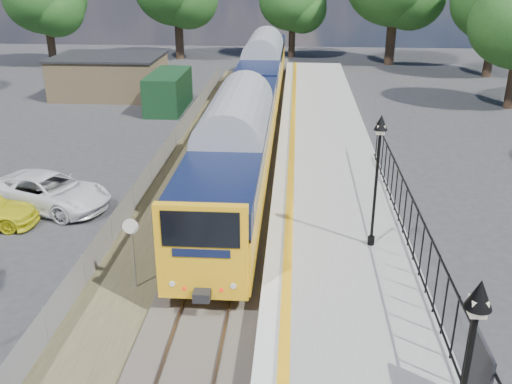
# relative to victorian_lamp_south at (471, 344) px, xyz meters

# --- Properties ---
(ground) EXTENTS (120.00, 120.00, 0.00)m
(ground) POSITION_rel_victorian_lamp_south_xyz_m (-5.50, 4.00, -4.30)
(ground) COLOR #2D2D30
(ground) RESTS_ON ground
(track_bed) EXTENTS (5.90, 80.00, 0.29)m
(track_bed) POSITION_rel_victorian_lamp_south_xyz_m (-5.97, 13.67, -4.21)
(track_bed) COLOR #473F38
(track_bed) RESTS_ON ground
(platform) EXTENTS (5.00, 70.00, 0.90)m
(platform) POSITION_rel_victorian_lamp_south_xyz_m (-1.30, 12.00, -3.85)
(platform) COLOR gray
(platform) RESTS_ON ground
(platform_edge) EXTENTS (0.90, 70.00, 0.01)m
(platform_edge) POSITION_rel_victorian_lamp_south_xyz_m (-3.36, 12.00, -3.39)
(platform_edge) COLOR silver
(platform_edge) RESTS_ON platform
(victorian_lamp_south) EXTENTS (0.44, 0.44, 4.60)m
(victorian_lamp_south) POSITION_rel_victorian_lamp_south_xyz_m (0.00, 0.00, 0.00)
(victorian_lamp_south) COLOR black
(victorian_lamp_south) RESTS_ON platform
(victorian_lamp_north) EXTENTS (0.44, 0.44, 4.60)m
(victorian_lamp_north) POSITION_rel_victorian_lamp_south_xyz_m (-0.20, 10.00, 0.00)
(victorian_lamp_north) COLOR black
(victorian_lamp_north) RESTS_ON platform
(palisade_fence) EXTENTS (0.12, 26.00, 2.00)m
(palisade_fence) POSITION_rel_victorian_lamp_south_xyz_m (1.05, 6.24, -2.46)
(palisade_fence) COLOR black
(palisade_fence) RESTS_ON platform
(wire_fence) EXTENTS (0.06, 52.00, 1.20)m
(wire_fence) POSITION_rel_victorian_lamp_south_xyz_m (-9.70, 16.00, -3.70)
(wire_fence) COLOR #999EA3
(wire_fence) RESTS_ON ground
(outbuilding) EXTENTS (10.80, 10.10, 3.12)m
(outbuilding) POSITION_rel_victorian_lamp_south_xyz_m (-16.41, 35.21, -2.78)
(outbuilding) COLOR tan
(outbuilding) RESTS_ON ground
(tree_line) EXTENTS (56.80, 43.80, 11.88)m
(tree_line) POSITION_rel_victorian_lamp_south_xyz_m (-4.10, 46.00, 2.31)
(tree_line) COLOR #332319
(tree_line) RESTS_ON ground
(train) EXTENTS (2.82, 40.83, 3.51)m
(train) POSITION_rel_victorian_lamp_south_xyz_m (-5.50, 26.91, -1.96)
(train) COLOR #F4AE15
(train) RESTS_ON ground
(speed_sign) EXTENTS (0.51, 0.12, 2.54)m
(speed_sign) POSITION_rel_victorian_lamp_south_xyz_m (-8.00, 8.04, -2.60)
(speed_sign) COLOR #999EA3
(speed_sign) RESTS_ON ground
(car_white) EXTENTS (6.05, 4.19, 1.54)m
(car_white) POSITION_rel_victorian_lamp_south_xyz_m (-13.44, 14.21, -3.53)
(car_white) COLOR white
(car_white) RESTS_ON ground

